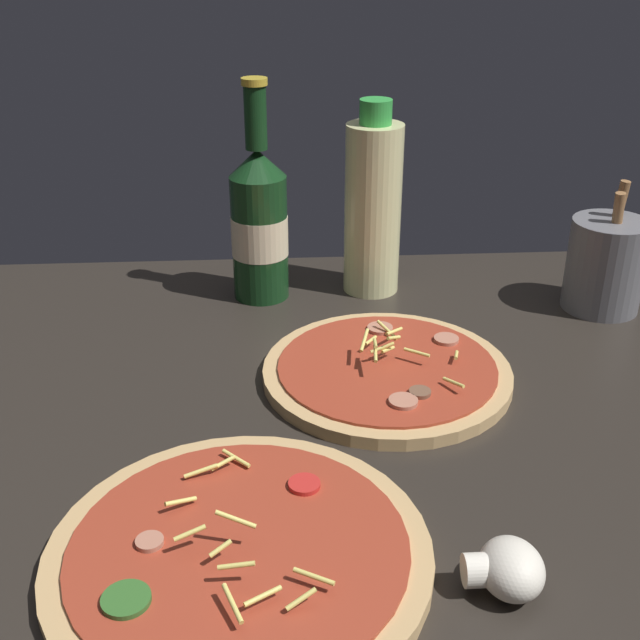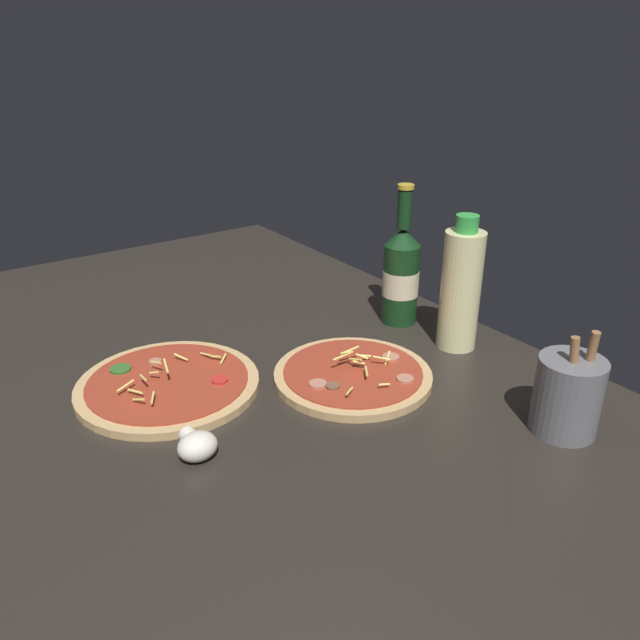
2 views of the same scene
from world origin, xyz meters
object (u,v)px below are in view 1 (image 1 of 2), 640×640
object	(u,v)px
pizza_near	(239,554)
mushroom_left	(507,569)
pizza_far	(387,372)
oil_bottle	(373,207)
beer_bottle	(259,222)
utensil_crock	(606,264)

from	to	relation	value
pizza_near	mushroom_left	size ratio (longest dim) A/B	5.03
pizza_far	oil_bottle	bearing A→B (deg)	87.51
oil_bottle	mushroom_left	size ratio (longest dim) A/B	4.21
mushroom_left	pizza_far	bearing A→B (deg)	98.41
mushroom_left	beer_bottle	bearing A→B (deg)	108.79
pizza_far	mushroom_left	xyz separation A→B (cm)	(4.37, -29.52, 1.10)
oil_bottle	beer_bottle	bearing A→B (deg)	-175.30
mushroom_left	utensil_crock	world-z (taller)	utensil_crock
pizza_near	beer_bottle	xyz separation A→B (cm)	(1.56, 47.14, 8.94)
mushroom_left	utensil_crock	distance (cm)	51.03
pizza_near	oil_bottle	distance (cm)	51.75
pizza_far	beer_bottle	size ratio (longest dim) A/B	0.96
pizza_near	oil_bottle	bearing A→B (deg)	72.17
mushroom_left	pizza_near	bearing A→B (deg)	168.42
pizza_near	utensil_crock	distance (cm)	59.53
oil_bottle	utensil_crock	xyz separation A→B (cm)	(27.32, -7.26, -5.34)
beer_bottle	utensil_crock	world-z (taller)	beer_bottle
pizza_far	mushroom_left	distance (cm)	29.86
beer_bottle	mushroom_left	distance (cm)	54.46
mushroom_left	oil_bottle	bearing A→B (deg)	93.71
pizza_near	beer_bottle	bearing A→B (deg)	88.11
pizza_far	oil_bottle	size ratio (longest dim) A/B	1.07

